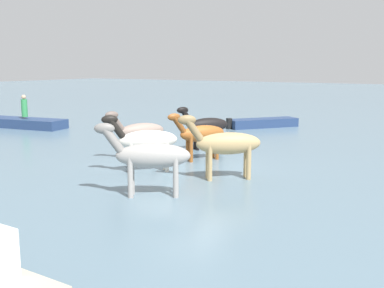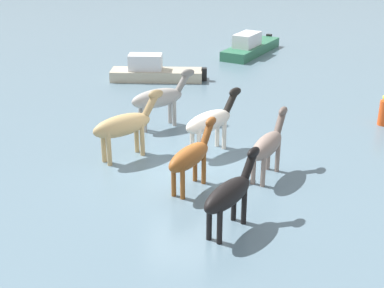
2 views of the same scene
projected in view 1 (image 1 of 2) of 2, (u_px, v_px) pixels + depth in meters
name	position (u px, v px, depth m)	size (l,w,h in m)	color
ground_plane	(187.00, 166.00, 15.56)	(145.59, 145.59, 0.00)	slate
horse_dark_mare	(140.00, 131.00, 16.80)	(1.41, 2.17, 1.78)	gray
horse_chestnut_trailing	(225.00, 144.00, 13.62)	(2.18, 1.90, 1.95)	tan
horse_mid_herd	(146.00, 140.00, 14.53)	(1.95, 1.96, 1.86)	silver
horse_rear_stallion	(200.00, 134.00, 16.34)	(1.48, 2.08, 1.74)	brown
horse_pinto_flank	(150.00, 156.00, 11.85)	(2.30, 1.67, 1.93)	#9E9993
horse_lead	(206.00, 125.00, 18.57)	(1.59, 2.04, 1.76)	black
boat_motor_center	(23.00, 124.00, 25.04)	(5.28, 2.17, 0.75)	navy
boat_skiff_near	(262.00, 124.00, 25.19)	(3.25, 3.73, 0.72)	navy
person_boatman_standing	(24.00, 107.00, 24.75)	(0.32, 0.32, 1.19)	#338C4C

